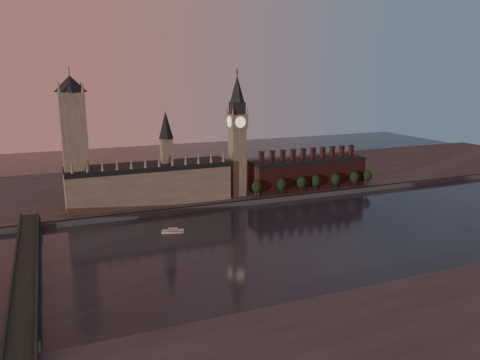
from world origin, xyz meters
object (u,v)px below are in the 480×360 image
object	(u,v)px
westminster_bridge	(26,271)
river_boat	(173,231)
victoria_tower	(74,139)
big_ben	(237,135)

from	to	relation	value
westminster_bridge	river_boat	distance (m)	103.72
victoria_tower	westminster_bridge	bearing A→B (deg)	-106.56
victoria_tower	big_ben	bearing A→B (deg)	-2.20
victoria_tower	river_boat	bearing A→B (deg)	-50.63
westminster_bridge	river_boat	bearing A→B (deg)	28.63
big_ben	westminster_bridge	distance (m)	205.83
big_ben	river_boat	world-z (taller)	big_ben
westminster_bridge	river_boat	world-z (taller)	westminster_bridge
big_ben	river_boat	distance (m)	112.14
victoria_tower	river_boat	xyz separation A→B (m)	(55.87, -68.08, -57.93)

